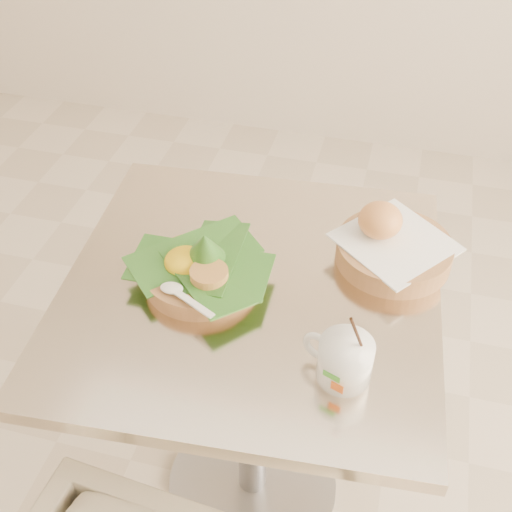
% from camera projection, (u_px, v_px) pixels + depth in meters
% --- Properties ---
extents(floor, '(3.60, 3.60, 0.00)m').
position_uv_depth(floor, '(209.00, 479.00, 1.72)').
color(floor, beige).
rests_on(floor, ground).
extents(cafe_table, '(0.75, 0.75, 0.75)m').
position_uv_depth(cafe_table, '(252.00, 359.00, 1.35)').
color(cafe_table, gray).
rests_on(cafe_table, floor).
extents(rice_basket, '(0.26, 0.26, 0.13)m').
position_uv_depth(rice_basket, '(200.00, 267.00, 1.19)').
color(rice_basket, '#AC7949').
rests_on(rice_basket, cafe_table).
extents(bread_basket, '(0.27, 0.27, 0.12)m').
position_uv_depth(bread_basket, '(392.00, 246.00, 1.24)').
color(bread_basket, '#AC7949').
rests_on(bread_basket, cafe_table).
extents(coffee_mug, '(0.12, 0.10, 0.15)m').
position_uv_depth(coffee_mug, '(344.00, 359.00, 1.02)').
color(coffee_mug, white).
rests_on(coffee_mug, cafe_table).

